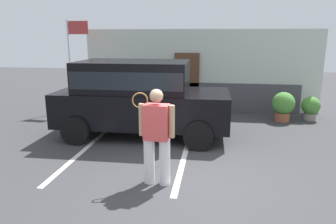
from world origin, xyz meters
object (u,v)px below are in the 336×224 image
potted_plant_secondary (311,107)px  parked_suv (139,95)px  flag_pole (74,49)px  tennis_player_man (156,136)px  potted_plant_by_porch (283,105)px

potted_plant_secondary → parked_suv: bearing=-154.8°
parked_suv → flag_pole: size_ratio=1.42×
parked_suv → tennis_player_man: size_ratio=2.58×
parked_suv → tennis_player_man: parked_suv is taller
parked_suv → flag_pole: 4.10m
potted_plant_by_porch → flag_pole: 7.42m
parked_suv → potted_plant_secondary: 5.73m
tennis_player_man → flag_pole: bearing=-48.5°
flag_pole → potted_plant_by_porch: bearing=-3.5°
potted_plant_by_porch → flag_pole: flag_pole is taller
potted_plant_by_porch → tennis_player_man: bearing=-122.9°
potted_plant_secondary → flag_pole: bearing=178.8°
potted_plant_by_porch → potted_plant_secondary: 0.96m
tennis_player_man → parked_suv: bearing=-65.3°
potted_plant_secondary → flag_pole: flag_pole is taller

